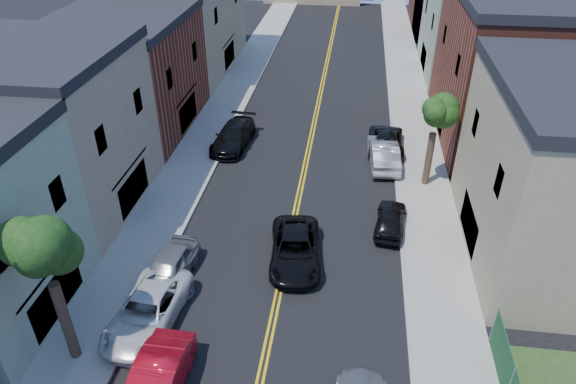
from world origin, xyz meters
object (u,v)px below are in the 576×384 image
at_px(white_pickup, 148,311).
at_px(silver_car_right, 383,153).
at_px(black_car_left, 233,136).
at_px(black_car_right, 391,219).
at_px(red_sedan, 156,384).
at_px(grey_car_left, 168,269).
at_px(dark_car_right_far, 386,140).
at_px(black_suv_lane, 295,249).

distance_m(white_pickup, silver_car_right, 19.41).
relative_size(black_car_left, black_car_right, 1.37).
bearing_deg(silver_car_right, red_sedan, 60.74).
relative_size(grey_car_left, silver_car_right, 0.90).
bearing_deg(dark_car_right_far, black_suv_lane, 70.00).
bearing_deg(dark_car_right_far, black_car_left, 5.91).
distance_m(dark_car_right_far, black_suv_lane, 14.18).
relative_size(white_pickup, black_car_right, 1.37).
bearing_deg(white_pickup, black_car_right, 42.73).
relative_size(silver_car_right, dark_car_right_far, 1.00).
xyz_separation_m(black_car_right, black_suv_lane, (-5.00, -3.44, 0.07)).
bearing_deg(dark_car_right_far, silver_car_right, 84.21).
bearing_deg(silver_car_right, black_car_right, 87.16).
bearing_deg(black_car_right, black_car_left, -31.92).
height_order(white_pickup, silver_car_right, silver_car_right).
relative_size(black_car_left, dark_car_right_far, 1.06).
bearing_deg(grey_car_left, black_car_left, 95.67).
relative_size(grey_car_left, black_car_right, 1.15).
xyz_separation_m(black_car_left, black_car_right, (11.00, -8.82, -0.11)).
relative_size(red_sedan, grey_car_left, 1.07).
bearing_deg(grey_car_left, red_sedan, -69.76).
distance_m(black_car_right, silver_car_right, 7.55).
distance_m(black_car_left, black_car_right, 14.10).
relative_size(white_pickup, silver_car_right, 1.06).
height_order(black_car_left, silver_car_right, silver_car_right).
xyz_separation_m(grey_car_left, silver_car_right, (10.74, 13.34, 0.06)).
height_order(grey_car_left, black_suv_lane, grey_car_left).
bearing_deg(black_suv_lane, black_car_right, 28.34).
bearing_deg(black_car_left, grey_car_left, -84.61).
distance_m(black_car_left, black_suv_lane, 13.65).
bearing_deg(black_car_right, silver_car_right, -81.22).
bearing_deg(dark_car_right_far, red_sedan, 67.88).
distance_m(red_sedan, grey_car_left, 6.76).
bearing_deg(grey_car_left, black_suv_lane, 27.15).
height_order(silver_car_right, black_suv_lane, silver_car_right).
xyz_separation_m(black_car_right, silver_car_right, (-0.26, 7.54, 0.17)).
bearing_deg(silver_car_right, black_car_left, -11.61).
relative_size(black_car_right, silver_car_right, 0.78).
xyz_separation_m(silver_car_right, black_suv_lane, (-4.74, -10.98, -0.10)).
relative_size(red_sedan, white_pickup, 0.90).
relative_size(white_pickup, black_car_left, 1.00).
xyz_separation_m(white_pickup, silver_car_right, (10.74, 16.17, 0.09)).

